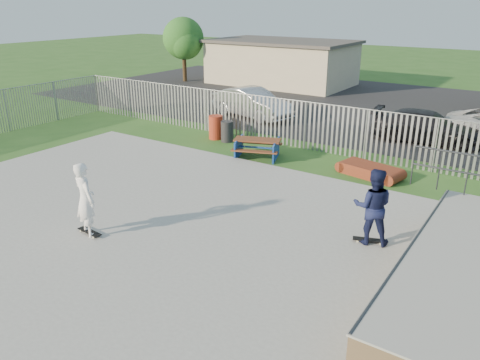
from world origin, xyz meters
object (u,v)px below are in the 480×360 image
Objects in this scene: skater_white at (85,199)px; car_dark at (427,127)px; picnic_table at (257,148)px; tree_left at (183,38)px; trash_bin_grey at (227,131)px; car_silver at (252,103)px; skater_navy at (373,206)px; funbox at (370,171)px; trash_bin_red at (216,127)px.

car_dark is at bearing -94.55° from skater_white.
tree_left is at bearing 117.81° from picnic_table.
car_dark reaches higher than trash_bin_grey.
car_silver reaches higher than trash_bin_grey.
skater_white is (-6.20, -3.66, 0.00)m from skater_navy.
funbox is 2.28× the size of trash_bin_grey.
tree_left is (-10.95, 7.37, 2.43)m from car_silver.
trash_bin_red is at bearing -53.33° from skater_navy.
trash_bin_grey is 4.76m from car_silver.
trash_bin_red is 0.54× the size of skater_navy.
skater_navy is (1.77, -5.08, 0.93)m from funbox.
car_dark reaches higher than trash_bin_red.
picnic_table is 19.95m from tree_left.
car_dark is 10.70m from skater_navy.
trash_bin_grey is at bearing -148.32° from car_silver.
funbox is at bearing -6.30° from trash_bin_red.
car_silver is at bearing 159.61° from funbox.
car_silver is (-1.56, 4.48, 0.33)m from trash_bin_grey.
trash_bin_red is at bearing 171.92° from trash_bin_grey.
trash_bin_grey is 0.19× the size of tree_left.
trash_bin_red is at bearing -57.67° from skater_white.
picnic_table is 2.61m from trash_bin_grey.
tree_left is at bearing 136.54° from trash_bin_grey.
car_dark is 2.39× the size of skater_white.
trash_bin_grey is at bearing -174.50° from funbox.
car_silver is 1.00× the size of car_dark.
tree_left reaches higher than skater_white.
trash_bin_red is at bearing 114.32° from car_dark.
skater_navy is (9.24, -5.90, 0.60)m from trash_bin_red.
trash_bin_red is 9.31m from car_dark.
trash_bin_red is at bearing 135.96° from picnic_table.
picnic_table is 0.47× the size of car_silver.
funbox is 0.44× the size of tree_left.
car_silver is at bearing 86.04° from car_dark.
funbox is 1.08× the size of skater_navy.
trash_bin_red reaches higher than picnic_table.
trash_bin_grey reaches higher than funbox.
picnic_table is at bearing -162.36° from funbox.
trash_bin_grey is at bearing 131.89° from picnic_table.
trash_bin_grey is 10.34m from skater_navy.
car_silver is at bearing 101.09° from trash_bin_red.
skater_white is (0.02, -8.26, 0.74)m from picnic_table.
picnic_table is at bearing -75.19° from skater_white.
skater_navy is at bearing -39.99° from tree_left.
funbox is 9.84m from car_silver.
funbox is at bearing -109.53° from car_silver.
trash_bin_grey is 0.47× the size of skater_navy.
trash_bin_grey is at bearing -54.97° from skater_navy.
car_silver reaches higher than trash_bin_red.
trash_bin_red is 4.47m from car_silver.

